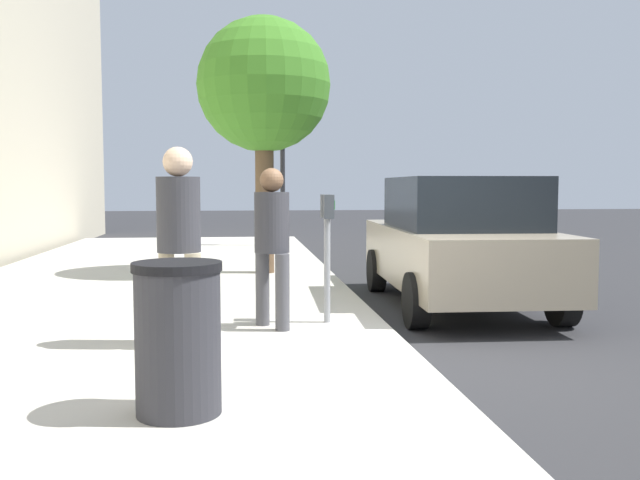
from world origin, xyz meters
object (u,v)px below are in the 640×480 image
at_px(parked_sedan_near, 458,242).
at_px(trash_bin, 178,338).
at_px(parking_meter, 327,231).
at_px(traffic_signal, 287,149).
at_px(pedestrian_bystander, 179,227).
at_px(street_tree, 264,87).
at_px(pedestrian_at_meter, 272,235).

relative_size(parked_sedan_near, trash_bin, 4.42).
height_order(parked_sedan_near, trash_bin, parked_sedan_near).
bearing_deg(parking_meter, traffic_signal, -1.34).
distance_m(pedestrian_bystander, trash_bin, 2.09).
distance_m(street_tree, trash_bin, 7.94).
bearing_deg(street_tree, parked_sedan_near, -139.11).
distance_m(parked_sedan_near, trash_bin, 5.64).
height_order(parking_meter, pedestrian_at_meter, pedestrian_at_meter).
bearing_deg(trash_bin, parked_sedan_near, -36.54).
relative_size(parking_meter, trash_bin, 1.40).
height_order(parking_meter, trash_bin, parking_meter).
relative_size(pedestrian_at_meter, pedestrian_bystander, 0.91).
xyz_separation_m(parking_meter, street_tree, (4.49, 0.52, 2.17)).
bearing_deg(pedestrian_at_meter, street_tree, 56.64).
xyz_separation_m(parking_meter, parked_sedan_near, (1.59, -1.99, -0.27)).
bearing_deg(parking_meter, pedestrian_bystander, 121.76).
relative_size(pedestrian_bystander, traffic_signal, 0.52).
bearing_deg(trash_bin, pedestrian_at_meter, -15.39).
xyz_separation_m(parking_meter, traffic_signal, (9.97, -0.23, 1.41)).
xyz_separation_m(parking_meter, pedestrian_at_meter, (-0.23, 0.62, -0.03)).
relative_size(parked_sedan_near, street_tree, 1.02).
xyz_separation_m(traffic_signal, trash_bin, (-12.91, 1.59, -1.92)).
bearing_deg(street_tree, traffic_signal, -7.84).
distance_m(parked_sedan_near, street_tree, 4.55).
xyz_separation_m(pedestrian_bystander, street_tree, (5.43, -1.00, 2.06)).
relative_size(pedestrian_bystander, street_tree, 0.43).
height_order(parked_sedan_near, traffic_signal, traffic_signal).
bearing_deg(parked_sedan_near, trash_bin, 143.46).
relative_size(pedestrian_at_meter, street_tree, 0.39).
bearing_deg(pedestrian_bystander, traffic_signal, 39.44).
height_order(parking_meter, parked_sedan_near, parked_sedan_near).
relative_size(street_tree, traffic_signal, 1.21).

